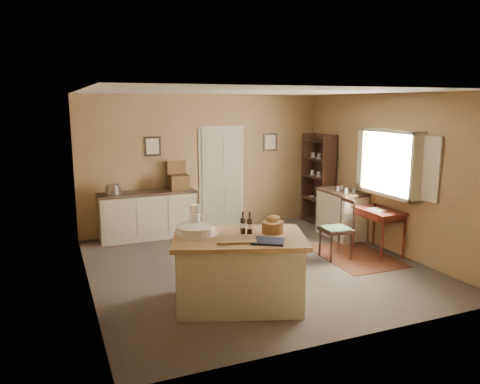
% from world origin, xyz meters
% --- Properties ---
extents(ground, '(5.00, 5.00, 0.00)m').
position_xyz_m(ground, '(0.00, 0.00, 0.00)').
color(ground, brown).
rests_on(ground, ground).
extents(wall_back, '(5.00, 0.10, 2.70)m').
position_xyz_m(wall_back, '(0.00, 2.50, 1.35)').
color(wall_back, olive).
rests_on(wall_back, ground).
extents(wall_front, '(5.00, 0.10, 2.70)m').
position_xyz_m(wall_front, '(0.00, -2.50, 1.35)').
color(wall_front, olive).
rests_on(wall_front, ground).
extents(wall_left, '(0.10, 5.00, 2.70)m').
position_xyz_m(wall_left, '(-2.50, 0.00, 1.35)').
color(wall_left, olive).
rests_on(wall_left, ground).
extents(wall_right, '(0.10, 5.00, 2.70)m').
position_xyz_m(wall_right, '(2.50, 0.00, 1.35)').
color(wall_right, olive).
rests_on(wall_right, ground).
extents(ceiling, '(5.00, 5.00, 0.00)m').
position_xyz_m(ceiling, '(0.00, 0.00, 2.70)').
color(ceiling, silver).
rests_on(ceiling, wall_back).
extents(door, '(0.97, 0.06, 2.11)m').
position_xyz_m(door, '(0.35, 2.47, 1.05)').
color(door, '#A1A389').
rests_on(door, ground).
extents(framed_prints, '(2.82, 0.02, 0.38)m').
position_xyz_m(framed_prints, '(0.20, 2.48, 1.72)').
color(framed_prints, black).
rests_on(framed_prints, ground).
extents(window, '(0.25, 1.99, 1.12)m').
position_xyz_m(window, '(2.42, -0.20, 1.55)').
color(window, beige).
rests_on(window, ground).
extents(work_island, '(1.89, 1.54, 1.20)m').
position_xyz_m(work_island, '(-0.79, -1.21, 0.48)').
color(work_island, beige).
rests_on(work_island, ground).
extents(sideboard, '(1.81, 0.52, 1.18)m').
position_xyz_m(sideboard, '(-1.23, 2.20, 0.48)').
color(sideboard, beige).
rests_on(sideboard, ground).
extents(rug, '(1.15, 1.63, 0.01)m').
position_xyz_m(rug, '(1.75, -0.20, 0.00)').
color(rug, '#492211').
rests_on(rug, ground).
extents(writing_desk, '(0.52, 0.85, 0.82)m').
position_xyz_m(writing_desk, '(2.20, -0.20, 0.67)').
color(writing_desk, '#3C130D').
rests_on(writing_desk, ground).
extents(desk_chair, '(0.48, 0.48, 0.98)m').
position_xyz_m(desk_chair, '(1.38, -0.15, 0.49)').
color(desk_chair, black).
rests_on(desk_chair, ground).
extents(right_cabinet, '(0.55, 0.99, 0.99)m').
position_xyz_m(right_cabinet, '(2.20, 0.89, 0.46)').
color(right_cabinet, beige).
rests_on(right_cabinet, ground).
extents(shelving_unit, '(0.32, 0.85, 1.90)m').
position_xyz_m(shelving_unit, '(2.35, 1.92, 0.95)').
color(shelving_unit, black).
rests_on(shelving_unit, ground).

